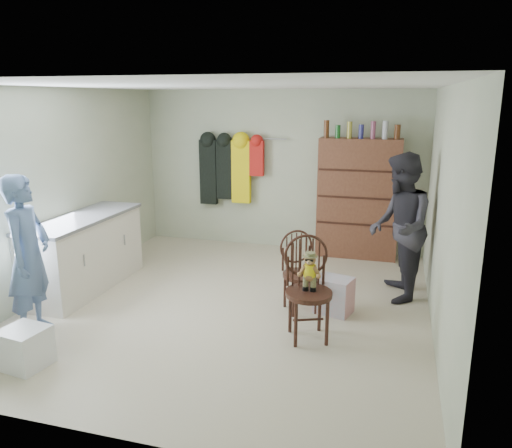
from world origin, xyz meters
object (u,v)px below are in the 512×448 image
(chair_front, at_px, (308,281))
(chair_far, at_px, (299,268))
(counter, at_px, (85,253))
(dresser, at_px, (358,198))

(chair_front, relative_size, chair_far, 1.14)
(counter, height_order, chair_far, counter)
(chair_front, height_order, dresser, dresser)
(chair_far, height_order, dresser, dresser)
(dresser, bearing_deg, counter, -144.31)
(counter, distance_m, chair_far, 2.74)
(chair_far, bearing_deg, dresser, 45.81)
(counter, xyz_separation_m, chair_front, (2.96, -0.56, 0.13))
(counter, distance_m, dresser, 3.96)
(counter, height_order, chair_front, chair_front)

